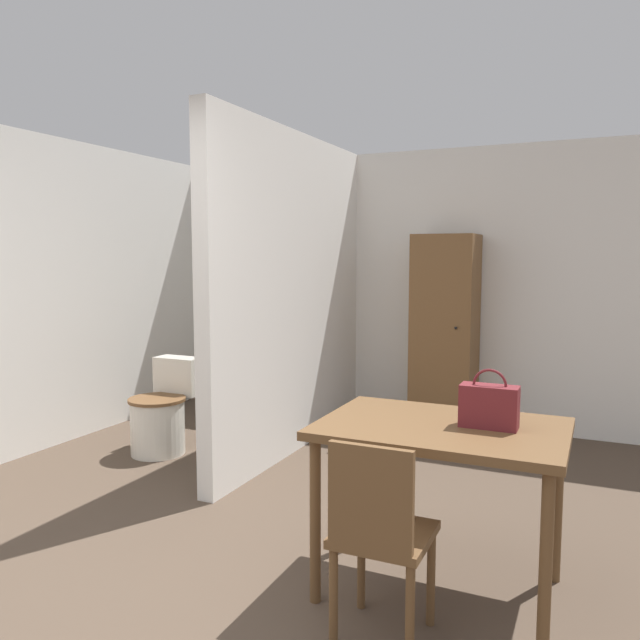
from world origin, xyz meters
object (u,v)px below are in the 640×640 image
object	(u,v)px
dining_table	(441,444)
handbag	(489,405)
wooden_cabinet	(445,334)
toilet	(162,415)
wooden_chair	(379,532)

from	to	relation	value
dining_table	handbag	size ratio (longest dim) A/B	4.11
dining_table	wooden_cabinet	size ratio (longest dim) A/B	0.63
handbag	toilet	bearing A→B (deg)	157.79
wooden_chair	wooden_cabinet	world-z (taller)	wooden_cabinet
dining_table	wooden_cabinet	world-z (taller)	wooden_cabinet
wooden_chair	toilet	distance (m)	2.89
dining_table	handbag	bearing A→B (deg)	10.43
handbag	wooden_cabinet	size ratio (longest dim) A/B	0.15
dining_table	wooden_cabinet	bearing A→B (deg)	102.96
dining_table	toilet	distance (m)	2.77
dining_table	toilet	size ratio (longest dim) A/B	1.50
handbag	wooden_cabinet	bearing A→B (deg)	107.25
wooden_chair	handbag	distance (m)	0.75
wooden_chair	handbag	world-z (taller)	handbag
dining_table	wooden_chair	bearing A→B (deg)	-103.96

